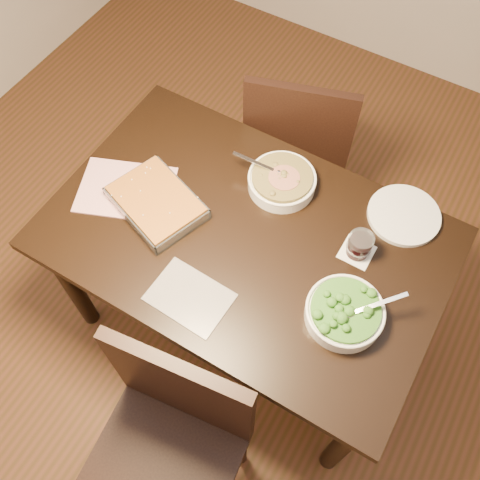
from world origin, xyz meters
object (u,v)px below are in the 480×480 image
(broccoli_bowl, at_px, (345,312))
(chair_near, at_px, (170,440))
(wine_tumbler, at_px, (360,245))
(table, at_px, (245,249))
(baking_dish, at_px, (157,203))
(dinner_plate, at_px, (404,215))
(stew_bowl, at_px, (282,181))
(chair_far, at_px, (298,140))

(broccoli_bowl, distance_m, chair_near, 0.70)
(wine_tumbler, distance_m, chair_near, 0.89)
(table, relative_size, baking_dish, 3.58)
(baking_dish, height_order, dinner_plate, baking_dish)
(stew_bowl, height_order, broccoli_bowl, broccoli_bowl)
(baking_dish, xyz_separation_m, chair_near, (0.46, -0.63, -0.22))
(wine_tumbler, bearing_deg, stew_bowl, 162.33)
(stew_bowl, distance_m, dinner_plate, 0.46)
(broccoli_bowl, relative_size, chair_near, 0.26)
(broccoli_bowl, xyz_separation_m, wine_tumbler, (-0.06, 0.24, 0.02))
(chair_near, bearing_deg, wine_tumbler, 66.32)
(stew_bowl, relative_size, chair_far, 0.29)
(dinner_plate, distance_m, chair_near, 1.11)
(table, distance_m, chair_near, 0.70)
(dinner_plate, bearing_deg, chair_far, 151.60)
(stew_bowl, bearing_deg, broccoli_bowl, -40.26)
(wine_tumbler, xyz_separation_m, dinner_plate, (0.08, 0.22, -0.04))
(table, distance_m, baking_dish, 0.36)
(stew_bowl, distance_m, wine_tumbler, 0.38)
(wine_tumbler, height_order, dinner_plate, wine_tumbler)
(table, bearing_deg, baking_dish, -170.04)
(chair_far, bearing_deg, table, 82.25)
(table, xyz_separation_m, broccoli_bowl, (0.43, -0.10, 0.13))
(wine_tumbler, xyz_separation_m, chair_near, (-0.24, -0.82, -0.25))
(baking_dish, distance_m, dinner_plate, 0.89)
(dinner_plate, bearing_deg, wine_tumbler, -110.57)
(chair_near, distance_m, chair_far, 1.37)
(stew_bowl, relative_size, dinner_plate, 1.07)
(baking_dish, distance_m, chair_far, 0.80)
(broccoli_bowl, bearing_deg, chair_far, 125.15)
(table, xyz_separation_m, dinner_plate, (0.45, 0.36, 0.10))
(stew_bowl, bearing_deg, chair_near, -82.94)
(table, distance_m, stew_bowl, 0.28)
(table, bearing_deg, stew_bowl, 88.73)
(stew_bowl, distance_m, broccoli_bowl, 0.55)
(broccoli_bowl, distance_m, chair_far, 0.97)
(dinner_plate, bearing_deg, broccoli_bowl, -92.81)
(table, height_order, chair_far, chair_far)
(broccoli_bowl, bearing_deg, chair_near, -117.49)
(wine_tumbler, bearing_deg, dinner_plate, 69.43)
(table, bearing_deg, wine_tumbler, 20.84)
(table, xyz_separation_m, stew_bowl, (0.01, 0.25, 0.13))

